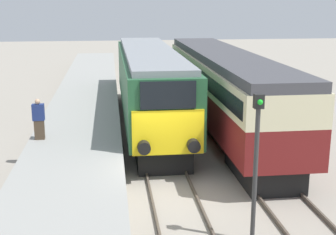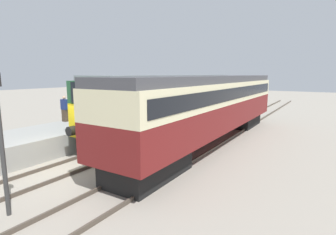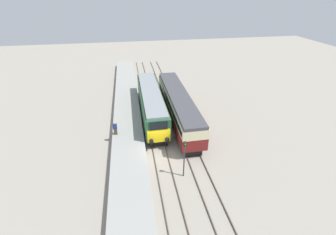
% 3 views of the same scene
% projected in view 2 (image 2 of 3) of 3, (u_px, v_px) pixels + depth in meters
% --- Properties ---
extents(ground_plane, '(120.00, 120.00, 0.00)m').
position_uv_depth(ground_plane, '(66.00, 170.00, 10.88)').
color(ground_plane, gray).
extents(platform_left, '(3.50, 50.00, 1.05)m').
position_uv_depth(platform_left, '(130.00, 121.00, 19.20)').
color(platform_left, gray).
rests_on(platform_left, ground_plane).
extents(rails_near_track, '(1.51, 60.00, 0.14)m').
position_uv_depth(rails_near_track, '(140.00, 142.00, 15.04)').
color(rails_near_track, '#4C4238').
rests_on(rails_near_track, ground_plane).
extents(rails_far_track, '(1.50, 60.00, 0.14)m').
position_uv_depth(rails_far_track, '(193.00, 151.00, 13.26)').
color(rails_far_track, '#4C4238').
rests_on(rails_far_track, ground_plane).
extents(locomotive, '(2.70, 15.33, 3.86)m').
position_uv_depth(locomotive, '(174.00, 100.00, 17.81)').
color(locomotive, black).
rests_on(locomotive, ground_plane).
extents(passenger_carriage, '(2.75, 16.53, 3.82)m').
position_uv_depth(passenger_carriage, '(212.00, 103.00, 14.79)').
color(passenger_carriage, black).
rests_on(passenger_carriage, ground_plane).
extents(person_on_platform, '(0.44, 0.26, 1.57)m').
position_uv_depth(person_on_platform, '(65.00, 109.00, 15.97)').
color(person_on_platform, '#473828').
rests_on(person_on_platform, platform_left).
extents(signal_post, '(0.24, 0.28, 3.96)m').
position_uv_depth(signal_post, '(0.00, 133.00, 6.99)').
color(signal_post, '#333333').
rests_on(signal_post, ground_plane).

